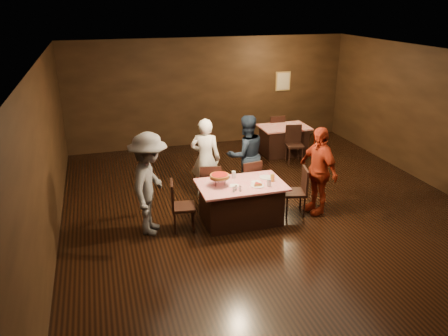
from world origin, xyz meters
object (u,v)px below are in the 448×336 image
at_px(chair_end_right, 295,191).
at_px(chair_far_right, 248,181).
at_px(glass_amber, 272,178).
at_px(chair_far_left, 210,185).
at_px(diner_grey_knit, 150,184).
at_px(chair_end_left, 183,206).
at_px(pizza_stand, 220,176).
at_px(diner_red_shirt, 318,170).
at_px(chair_back_far, 275,131).
at_px(plate_empty, 266,177).
at_px(chair_back_near, 295,145).
at_px(back_table, 283,140).
at_px(glass_front_right, 269,183).
at_px(diner_navy_hoodie, 246,155).
at_px(glass_back, 234,175).
at_px(main_table, 241,203).
at_px(diner_white_jacket, 205,158).

bearing_deg(chair_end_right, chair_far_right, -123.56).
distance_m(chair_end_right, glass_amber, 0.62).
relative_size(chair_far_left, diner_grey_knit, 0.51).
distance_m(chair_end_left, glass_amber, 1.74).
bearing_deg(pizza_stand, chair_end_left, -175.91).
height_order(chair_far_right, chair_end_right, same).
distance_m(chair_far_left, diner_red_shirt, 2.14).
xyz_separation_m(chair_back_far, diner_grey_knit, (-4.01, -3.86, 0.46)).
bearing_deg(plate_empty, chair_back_near, 54.36).
bearing_deg(diner_grey_knit, chair_back_near, -36.62).
height_order(chair_end_right, glass_amber, chair_end_right).
distance_m(back_table, chair_far_left, 3.77).
xyz_separation_m(chair_end_right, chair_back_near, (1.24, 2.65, 0.00)).
bearing_deg(chair_back_near, back_table, 100.53).
bearing_deg(chair_back_near, glass_front_right, -112.59).
bearing_deg(pizza_stand, back_table, 50.27).
bearing_deg(diner_grey_knit, chair_back_far, -25.28).
height_order(chair_end_right, plate_empty, chair_end_right).
xyz_separation_m(diner_grey_knit, pizza_stand, (1.27, -0.03, 0.02)).
bearing_deg(diner_navy_hoodie, pizza_stand, 46.29).
distance_m(chair_end_left, glass_back, 1.15).
relative_size(diner_grey_knit, plate_empty, 7.48).
bearing_deg(glass_back, pizza_stand, -144.46).
bearing_deg(back_table, glass_front_right, -117.72).
bearing_deg(glass_amber, diner_red_shirt, 1.69).
distance_m(main_table, back_table, 4.08).
relative_size(chair_end_left, glass_back, 6.79).
relative_size(diner_grey_knit, glass_front_right, 13.35).
distance_m(diner_white_jacket, glass_amber, 1.64).
bearing_deg(diner_red_shirt, chair_end_left, -101.64).
relative_size(chair_end_left, diner_grey_knit, 0.51).
relative_size(chair_back_far, glass_front_right, 6.79).
xyz_separation_m(back_table, diner_white_jacket, (-2.70, -2.07, 0.47)).
bearing_deg(main_table, chair_back_near, 48.52).
height_order(chair_end_right, pizza_stand, pizza_stand).
relative_size(main_table, chair_end_left, 1.68).
height_order(chair_far_left, diner_grey_knit, diner_grey_knit).
bearing_deg(chair_back_far, chair_back_near, 95.49).
bearing_deg(chair_end_right, pizza_stand, -78.50).
xyz_separation_m(diner_navy_hoodie, pizza_stand, (-0.91, -1.17, 0.08)).
xyz_separation_m(chair_end_right, plate_empty, (-0.55, 0.15, 0.30)).
relative_size(chair_far_right, diner_red_shirt, 0.55).
xyz_separation_m(chair_far_right, glass_front_right, (0.05, -1.00, 0.37)).
distance_m(chair_end_left, pizza_stand, 0.85).
relative_size(back_table, diner_red_shirt, 0.75).
bearing_deg(chair_back_far, chair_far_right, 64.23).
bearing_deg(glass_amber, glass_front_right, -126.87).
height_order(main_table, chair_far_right, chair_far_right).
height_order(pizza_stand, glass_back, pizza_stand).
bearing_deg(diner_red_shirt, chair_back_near, 152.53).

